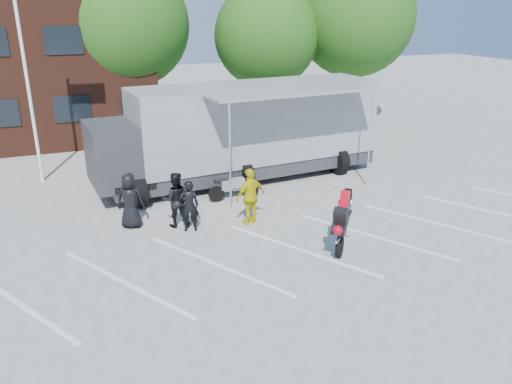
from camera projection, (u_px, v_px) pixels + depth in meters
ground at (310, 267)px, 12.94m from camera, size 100.00×100.00×0.00m
parking_bay_lines at (293, 251)px, 13.81m from camera, size 18.09×13.33×0.01m
flagpole at (30, 46)px, 17.76m from camera, size 1.61×0.12×8.00m
tree_left at (126, 25)px, 24.28m from camera, size 6.12×6.12×8.64m
tree_mid at (266, 36)px, 26.04m from camera, size 5.44×5.44×7.68m
tree_right at (355, 17)px, 27.00m from camera, size 6.46×6.46×9.12m
transporter_truck at (245, 179)px, 19.65m from camera, size 11.97×6.50×3.67m
parked_motorcycle at (234, 199)px, 17.55m from camera, size 1.87×0.63×0.98m
stunt_bike_rider at (343, 247)px, 14.02m from camera, size 1.64×1.72×1.91m
spectator_leather_a at (130, 201)px, 15.03m from camera, size 0.99×0.84×1.71m
spectator_leather_b at (189, 206)px, 14.80m from camera, size 0.66×0.51×1.60m
spectator_leather_c at (176, 200)px, 15.11m from camera, size 0.94×0.79×1.72m
spectator_hivis at (251, 196)px, 15.27m from camera, size 1.13×0.70×1.79m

